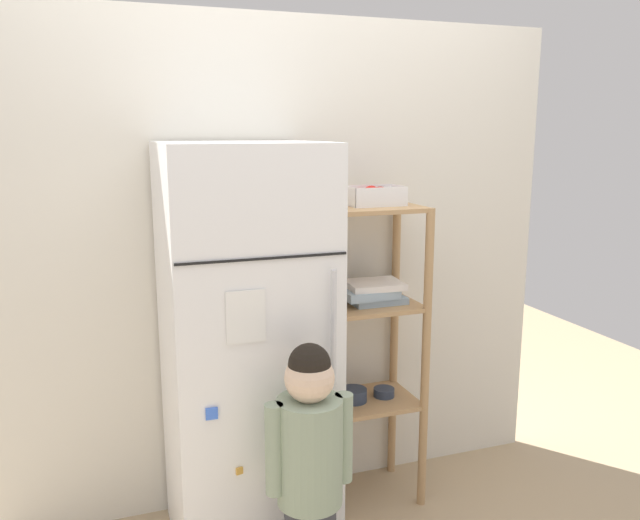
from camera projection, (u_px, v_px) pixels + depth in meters
kitchen_wall_back at (285, 266)px, 2.76m from camera, size 2.48×0.03×2.06m
refrigerator at (246, 351)px, 2.43m from camera, size 0.59×0.60×1.56m
child_standing at (310, 450)px, 2.12m from camera, size 0.30×0.22×0.94m
pantry_shelf_unit at (370, 327)px, 2.73m from camera, size 0.42×0.33×1.30m
fruit_bin at (374, 196)px, 2.64m from camera, size 0.23×0.15×0.08m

